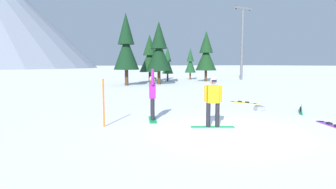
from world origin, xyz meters
TOP-DOWN VIEW (x-y plane):
  - ground_plane at (0.00, 0.00)m, footprint 800.00×800.00m
  - snowboarder_foreground at (-0.12, 0.74)m, footprint 1.47×0.96m
  - snowboarder_midground at (-1.42, 2.93)m, footprint 0.82×1.45m
  - loose_snowboard_near_left at (3.80, -1.18)m, footprint 1.00×1.77m
  - loose_snowboard_far_spare at (5.31, 4.95)m, footprint 0.89×1.81m
  - loose_snowboard_near_right at (5.36, 1.24)m, footprint 1.47×1.14m
  - backpack_grey at (4.04, 2.53)m, footprint 0.55×0.43m
  - trail_marker_pole at (-3.44, 2.69)m, footprint 0.06×0.06m
  - pine_tree_twin at (11.45, 25.38)m, footprint 1.48×1.48m
  - pine_tree_leaning at (16.25, 27.36)m, footprint 1.58×1.58m
  - pine_tree_young at (11.38, 27.68)m, footprint 2.20×2.20m
  - pine_tree_slender at (15.61, 22.68)m, footprint 2.69×2.69m
  - pine_tree_broad at (7.86, 20.76)m, footprint 2.82×2.82m
  - pine_tree_short at (8.36, 24.23)m, footprint 2.52×2.52m
  - pine_tree_tall at (4.11, 20.81)m, footprint 2.63×2.63m
  - ski_lift_tower at (22.29, 23.33)m, footprint 3.11×0.36m

SIDE VIEW (x-z plane):
  - ground_plane at x=0.00m, z-range 0.00..0.00m
  - loose_snowboard_far_spare at x=5.31m, z-range -0.03..0.07m
  - loose_snowboard_near_left at x=3.80m, z-range -0.03..0.07m
  - backpack_grey at x=4.04m, z-range -0.02..0.25m
  - loose_snowboard_near_right at x=5.36m, z-range 0.00..0.30m
  - trail_marker_pole at x=-3.44m, z-range 0.00..1.70m
  - snowboarder_foreground at x=-0.12m, z-range 0.05..1.81m
  - snowboarder_midground at x=-1.42m, z-range -0.05..1.98m
  - pine_tree_twin at x=11.45m, z-range 0.20..4.65m
  - pine_tree_leaning at x=16.25m, z-range 0.20..4.74m
  - pine_tree_short at x=8.36m, z-range 0.26..6.02m
  - pine_tree_young at x=11.38m, z-range 0.27..6.31m
  - pine_tree_slender at x=15.61m, z-range 0.29..6.74m
  - pine_tree_broad at x=7.86m, z-range 0.31..7.16m
  - pine_tree_tall at x=4.11m, z-range 0.33..7.78m
  - ski_lift_tower at x=22.29m, z-range 0.68..10.85m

